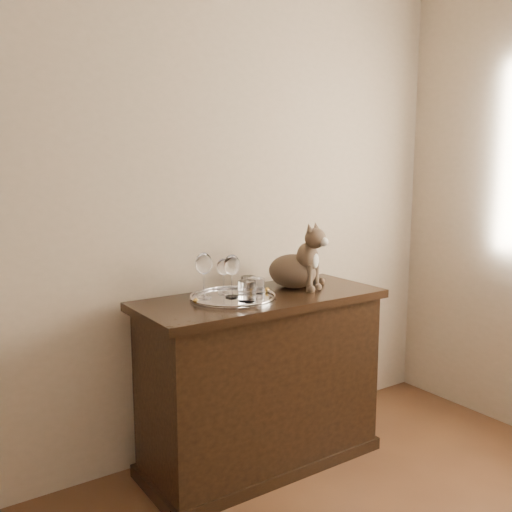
{
  "coord_description": "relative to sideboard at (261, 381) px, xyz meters",
  "views": [
    {
      "loc": [
        -0.9,
        -0.22,
        1.48
      ],
      "look_at": [
        0.58,
        1.95,
        1.04
      ],
      "focal_mm": 40.0,
      "sensor_mm": 36.0,
      "label": 1
    }
  ],
  "objects": [
    {
      "name": "cat",
      "position": [
        0.24,
        0.06,
        0.59
      ],
      "size": [
        0.42,
        0.4,
        0.34
      ],
      "primitive_type": null,
      "rotation": [
        0.0,
        0.0,
        0.32
      ],
      "color": "#4B3A2D",
      "rests_on": "sideboard"
    },
    {
      "name": "tumbler_c",
      "position": [
        -0.03,
        0.06,
        0.47
      ],
      "size": [
        0.07,
        0.07,
        0.08
      ],
      "primitive_type": "cylinder",
      "color": "white",
      "rests_on": "tray"
    },
    {
      "name": "tumbler_a",
      "position": [
        -0.07,
        -0.06,
        0.48
      ],
      "size": [
        0.08,
        0.08,
        0.09
      ],
      "primitive_type": "cylinder",
      "color": "silver",
      "rests_on": "tray"
    },
    {
      "name": "wine_glass_d",
      "position": [
        -0.14,
        0.03,
        0.53
      ],
      "size": [
        0.08,
        0.08,
        0.2
      ],
      "primitive_type": null,
      "color": "silver",
      "rests_on": "tray"
    },
    {
      "name": "wine_glass_b",
      "position": [
        -0.14,
        0.11,
        0.52
      ],
      "size": [
        0.06,
        0.06,
        0.17
      ],
      "primitive_type": null,
      "color": "white",
      "rests_on": "tray"
    },
    {
      "name": "wine_glass_a",
      "position": [
        -0.26,
        0.09,
        0.54
      ],
      "size": [
        0.08,
        0.08,
        0.21
      ],
      "primitive_type": null,
      "color": "white",
      "rests_on": "tray"
    },
    {
      "name": "wall_back",
      "position": [
        -0.6,
        0.31,
        0.93
      ],
      "size": [
        4.0,
        0.1,
        2.7
      ],
      "primitive_type": "cube",
      "color": "tan",
      "rests_on": "ground"
    },
    {
      "name": "tumbler_b",
      "position": [
        -0.13,
        -0.08,
        0.48
      ],
      "size": [
        0.08,
        0.08,
        0.09
      ],
      "primitive_type": "cylinder",
      "color": "silver",
      "rests_on": "tray"
    },
    {
      "name": "sideboard",
      "position": [
        0.0,
        0.0,
        0.0
      ],
      "size": [
        1.2,
        0.5,
        0.85
      ],
      "primitive_type": null,
      "color": "black",
      "rests_on": "ground"
    },
    {
      "name": "tray",
      "position": [
        -0.14,
        0.02,
        0.43
      ],
      "size": [
        0.4,
        0.4,
        0.01
      ],
      "primitive_type": "cylinder",
      "color": "silver",
      "rests_on": "sideboard"
    }
  ]
}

